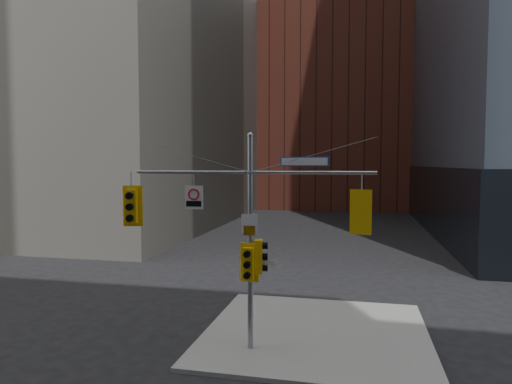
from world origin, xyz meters
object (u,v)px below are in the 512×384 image
at_px(signal_assembly, 250,221).
at_px(regulatory_sign_arm, 194,197).
at_px(traffic_light_pole_side, 260,257).
at_px(traffic_light_east_arm, 361,211).
at_px(street_sign_blade, 304,162).
at_px(traffic_light_pole_front, 248,263).
at_px(traffic_light_west_arm, 131,206).

height_order(signal_assembly, regulatory_sign_arm, signal_assembly).
xyz_separation_m(traffic_light_pole_side, regulatory_sign_arm, (-2.27, -0.03, 1.94)).
bearing_deg(traffic_light_east_arm, street_sign_blade, 7.32).
relative_size(traffic_light_east_arm, regulatory_sign_arm, 1.76).
height_order(traffic_light_pole_side, traffic_light_pole_front, traffic_light_pole_side).
bearing_deg(signal_assembly, regulatory_sign_arm, -179.40).
bearing_deg(traffic_light_pole_side, traffic_light_east_arm, -98.50).
relative_size(traffic_light_pole_side, traffic_light_pole_front, 0.86).
height_order(traffic_light_east_arm, traffic_light_pole_front, traffic_light_east_arm).
height_order(traffic_light_west_arm, street_sign_blade, street_sign_blade).
bearing_deg(street_sign_blade, regulatory_sign_arm, -171.99).
height_order(signal_assembly, traffic_light_east_arm, signal_assembly).
xyz_separation_m(traffic_light_west_arm, traffic_light_pole_side, (4.58, -0.00, -1.56)).
xyz_separation_m(traffic_light_east_arm, street_sign_blade, (-1.79, 0.00, 1.55)).
distance_m(signal_assembly, street_sign_blade, 2.61).
distance_m(street_sign_blade, regulatory_sign_arm, 3.88).
relative_size(traffic_light_pole_side, regulatory_sign_arm, 1.40).
xyz_separation_m(traffic_light_east_arm, regulatory_sign_arm, (-5.49, -0.02, 0.38)).
distance_m(traffic_light_west_arm, traffic_light_pole_side, 4.84).
xyz_separation_m(traffic_light_west_arm, traffic_light_east_arm, (7.80, -0.01, 0.00)).
distance_m(signal_assembly, traffic_light_east_arm, 3.57).
relative_size(traffic_light_west_arm, traffic_light_pole_front, 1.12).
bearing_deg(street_sign_blade, traffic_light_pole_front, -163.62).
relative_size(traffic_light_east_arm, street_sign_blade, 0.88).
bearing_deg(street_sign_blade, signal_assembly, -172.25).
bearing_deg(traffic_light_pole_front, traffic_light_pole_side, 39.88).
height_order(signal_assembly, traffic_light_pole_front, signal_assembly).
distance_m(traffic_light_east_arm, traffic_light_pole_side, 3.58).
bearing_deg(traffic_light_west_arm, regulatory_sign_arm, -12.92).
xyz_separation_m(traffic_light_pole_front, regulatory_sign_arm, (-1.94, 0.25, 2.12)).
bearing_deg(traffic_light_pole_side, street_sign_blade, -98.70).
bearing_deg(traffic_light_pole_side, regulatory_sign_arm, 82.60).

